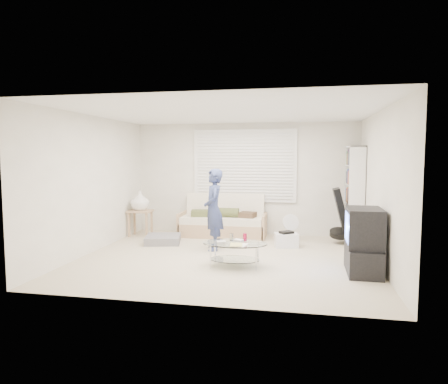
% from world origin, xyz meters
% --- Properties ---
extents(ground, '(5.00, 5.00, 0.00)m').
position_xyz_m(ground, '(0.00, 0.00, 0.00)').
color(ground, '#B9AB90').
rests_on(ground, ground).
extents(room_shell, '(5.02, 4.52, 2.51)m').
position_xyz_m(room_shell, '(0.00, 0.48, 1.63)').
color(room_shell, beige).
rests_on(room_shell, ground).
extents(window_blinds, '(2.32, 0.08, 1.62)m').
position_xyz_m(window_blinds, '(0.00, 2.20, 1.55)').
color(window_blinds, silver).
rests_on(window_blinds, ground).
extents(futon_sofa, '(1.90, 0.77, 0.93)m').
position_xyz_m(futon_sofa, '(-0.43, 1.87, 0.30)').
color(futon_sofa, tan).
rests_on(futon_sofa, ground).
extents(grey_floor_pillow, '(0.83, 0.83, 0.15)m').
position_xyz_m(grey_floor_pillow, '(-1.49, 0.93, 0.08)').
color(grey_floor_pillow, slate).
rests_on(grey_floor_pillow, ground).
extents(side_table, '(0.51, 0.41, 1.00)m').
position_xyz_m(side_table, '(-2.22, 1.52, 0.74)').
color(side_table, tan).
rests_on(side_table, ground).
extents(bookshelf, '(0.31, 0.83, 1.97)m').
position_xyz_m(bookshelf, '(2.32, 1.79, 0.98)').
color(bookshelf, white).
rests_on(bookshelf, ground).
extents(guitar_case, '(0.45, 0.42, 1.11)m').
position_xyz_m(guitar_case, '(2.07, 1.55, 0.50)').
color(guitar_case, black).
rests_on(guitar_case, ground).
extents(floor_fan, '(0.35, 0.23, 0.57)m').
position_xyz_m(floor_fan, '(1.07, 1.62, 0.33)').
color(floor_fan, white).
rests_on(floor_fan, ground).
extents(storage_bin, '(0.49, 0.39, 0.31)m').
position_xyz_m(storage_bin, '(0.99, 1.05, 0.14)').
color(storage_bin, white).
rests_on(storage_bin, ground).
extents(tv_unit, '(0.52, 0.91, 0.99)m').
position_xyz_m(tv_unit, '(2.20, -0.48, 0.48)').
color(tv_unit, black).
rests_on(tv_unit, ground).
extents(coffee_table, '(1.06, 0.70, 0.51)m').
position_xyz_m(coffee_table, '(0.23, -0.50, 0.31)').
color(coffee_table, silver).
rests_on(coffee_table, ground).
extents(standing_person, '(0.50, 0.64, 1.53)m').
position_xyz_m(standing_person, '(-0.35, 0.55, 0.77)').
color(standing_person, navy).
rests_on(standing_person, ground).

